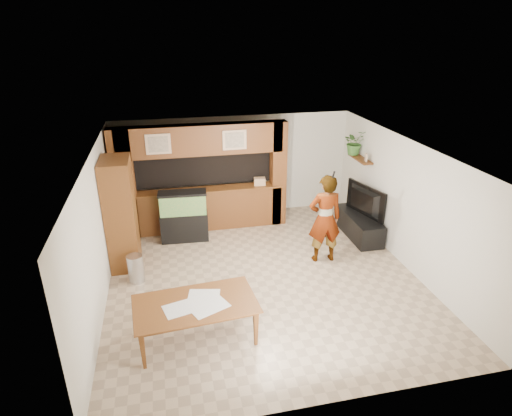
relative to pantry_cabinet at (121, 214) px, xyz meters
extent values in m
plane|color=tan|center=(2.70, -1.12, -1.15)|extent=(6.50, 6.50, 0.00)
plane|color=white|center=(2.70, -1.12, 1.45)|extent=(6.50, 6.50, 0.00)
plane|color=silver|center=(2.70, 2.13, 0.15)|extent=(6.00, 0.00, 6.00)
plane|color=silver|center=(-0.30, -1.12, 0.15)|extent=(0.00, 6.50, 6.50)
plane|color=silver|center=(5.70, -1.12, 0.15)|extent=(0.00, 6.50, 6.50)
cube|color=brown|center=(1.80, 1.33, -0.65)|extent=(3.80, 0.35, 1.00)
cube|color=brown|center=(1.80, 1.33, -0.13)|extent=(3.80, 0.43, 0.04)
cube|color=brown|center=(1.80, 1.33, 1.10)|extent=(3.80, 0.35, 0.70)
cube|color=brown|center=(0.00, 1.33, 0.15)|extent=(0.50, 0.35, 2.60)
cube|color=brown|center=(3.65, 1.33, 0.15)|extent=(0.35, 0.35, 2.60)
cube|color=black|center=(1.80, 1.88, 0.30)|extent=(4.20, 0.45, 0.85)
cube|color=tan|center=(0.85, 1.14, 1.10)|extent=(0.55, 0.03, 0.45)
cube|color=tan|center=(0.85, 1.12, 1.10)|extent=(0.43, 0.01, 0.35)
cube|color=tan|center=(2.55, 1.14, 1.10)|extent=(0.55, 0.03, 0.45)
cube|color=tan|center=(2.55, 1.12, 1.10)|extent=(0.43, 0.01, 0.35)
cylinder|color=black|center=(-0.27, -0.12, 0.75)|extent=(0.04, 0.25, 0.25)
cylinder|color=white|center=(-0.24, -0.12, 0.75)|extent=(0.01, 0.21, 0.21)
cube|color=brown|center=(5.55, 0.83, 0.55)|extent=(0.25, 0.90, 0.04)
cube|color=brown|center=(0.00, 0.00, 0.00)|extent=(0.57, 0.94, 2.29)
cylinder|color=#B2B2B7|center=(0.23, -0.75, -0.86)|extent=(0.31, 0.31, 0.57)
cube|color=black|center=(1.28, 0.83, -0.81)|extent=(1.08, 0.41, 0.68)
cube|color=#368850|center=(1.28, 0.83, -0.24)|extent=(1.04, 0.38, 0.47)
cube|color=black|center=(1.28, 0.83, 0.03)|extent=(1.08, 0.41, 0.05)
cube|color=black|center=(5.35, 0.16, -0.88)|extent=(0.58, 1.58, 0.53)
imported|color=black|center=(5.35, 0.16, -0.26)|extent=(0.49, 1.25, 0.72)
cube|color=tan|center=(5.55, 0.54, 0.67)|extent=(0.06, 0.15, 0.19)
imported|color=#37692A|center=(5.52, 1.16, 0.88)|extent=(0.63, 0.57, 0.61)
imported|color=#8B6C4C|center=(4.10, -0.74, -0.19)|extent=(0.72, 0.49, 1.92)
cylinder|color=black|center=(4.15, -0.90, 0.83)|extent=(0.04, 0.11, 0.18)
imported|color=brown|center=(1.24, -2.71, -0.81)|extent=(1.99, 1.22, 0.67)
cube|color=silver|center=(1.43, -2.80, -0.47)|extent=(0.71, 0.63, 0.01)
cube|color=silver|center=(1.02, -2.76, -0.47)|extent=(0.59, 0.50, 0.01)
cube|color=silver|center=(1.39, -2.51, -0.47)|extent=(0.56, 0.46, 0.01)
cube|color=tan|center=(3.18, 1.33, -0.02)|extent=(0.29, 0.21, 0.18)
camera|label=1|loc=(0.98, -8.28, 3.53)|focal=30.00mm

